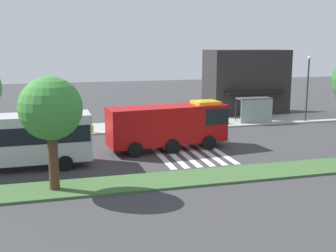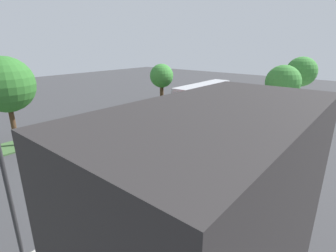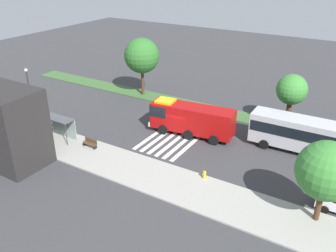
{
  "view_description": "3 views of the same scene",
  "coord_description": "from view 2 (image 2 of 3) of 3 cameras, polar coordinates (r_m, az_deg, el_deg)",
  "views": [
    {
      "loc": [
        -9.68,
        -30.73,
        8.02
      ],
      "look_at": [
        -0.73,
        1.95,
        1.36
      ],
      "focal_mm": 44.79,
      "sensor_mm": 36.0,
      "label": 1
    },
    {
      "loc": [
        17.94,
        16.78,
        8.98
      ],
      "look_at": [
        -0.23,
        1.53,
        1.3
      ],
      "focal_mm": 26.97,
      "sensor_mm": 36.0,
      "label": 2
    },
    {
      "loc": [
        -17.55,
        31.09,
        18.04
      ],
      "look_at": [
        0.72,
        1.11,
        1.16
      ],
      "focal_mm": 38.07,
      "sensor_mm": 36.0,
      "label": 3
    }
  ],
  "objects": [
    {
      "name": "bench_near_shelter",
      "position": [
        17.11,
        2.31,
        -11.42
      ],
      "size": [
        1.6,
        0.5,
        0.9
      ],
      "color": "#4C3823",
      "rests_on": "sidewalk"
    },
    {
      "name": "ground_plane",
      "position": [
        26.15,
        -2.9,
        -2.16
      ],
      "size": [
        120.0,
        120.0,
        0.0
      ],
      "primitive_type": "plane",
      "color": "#38383A"
    },
    {
      "name": "median_tree_far_west",
      "position": [
        37.39,
        -1.46,
        11.18
      ],
      "size": [
        3.41,
        3.41,
        6.21
      ],
      "color": "#47301E",
      "rests_on": "median_strip"
    },
    {
      "name": "sidewalk_tree_far_west",
      "position": [
        43.95,
        27.9,
        10.75
      ],
      "size": [
        4.47,
        4.47,
        7.15
      ],
      "color": "#47301E",
      "rests_on": "sidewalk"
    },
    {
      "name": "median_tree_west",
      "position": [
        25.94,
        -32.84,
        7.83
      ],
      "size": [
        4.79,
        4.79,
        7.97
      ],
      "color": "#47301E",
      "rests_on": "median_strip"
    },
    {
      "name": "bus_stop_shelter",
      "position": [
        13.93,
        -8.05,
        -12.85
      ],
      "size": [
        3.5,
        1.4,
        2.46
      ],
      "color": "#4C4C51",
      "rests_on": "sidewalk"
    },
    {
      "name": "fire_hydrant",
      "position": [
        27.75,
        16.92,
        -0.67
      ],
      "size": [
        0.28,
        0.28,
        0.7
      ],
      "primitive_type": "cylinder",
      "color": "gold",
      "rests_on": "sidewalk"
    },
    {
      "name": "crosswalk",
      "position": [
        26.25,
        -2.69,
        -2.06
      ],
      "size": [
        4.95,
        11.33,
        0.01
      ],
      "color": "silver",
      "rests_on": "ground_plane"
    },
    {
      "name": "street_lamp",
      "position": [
        11.31,
        -32.65,
        -10.96
      ],
      "size": [
        0.36,
        0.36,
        6.69
      ],
      "color": "#2D2D30",
      "rests_on": "sidewalk"
    },
    {
      "name": "median_strip",
      "position": [
        31.7,
        -13.31,
        1.13
      ],
      "size": [
        60.0,
        3.0,
        0.14
      ],
      "primitive_type": "cube",
      "color": "#3D6033",
      "rests_on": "ground_plane"
    },
    {
      "name": "sidewalk",
      "position": [
        21.56,
        14.64,
        -7.08
      ],
      "size": [
        60.0,
        4.98,
        0.14
      ],
      "primitive_type": "cube",
      "color": "#9E9B93",
      "rests_on": "ground_plane"
    },
    {
      "name": "storefront_building",
      "position": [
        8.77,
        10.42,
        -19.62
      ],
      "size": [
        9.09,
        5.35,
        7.35
      ],
      "color": "#282626",
      "rests_on": "ground_plane"
    },
    {
      "name": "sidewalk_tree_west",
      "position": [
        35.6,
        24.52,
        8.97
      ],
      "size": [
        4.33,
        4.33,
        6.45
      ],
      "color": "#47301E",
      "rests_on": "sidewalk"
    },
    {
      "name": "transit_bus",
      "position": [
        37.6,
        7.88,
        7.24
      ],
      "size": [
        11.93,
        3.03,
        3.54
      ],
      "rotation": [
        0.0,
        0.0,
        3.16
      ],
      "color": "#B2B2B7",
      "rests_on": "ground_plane"
    },
    {
      "name": "parked_car_west",
      "position": [
        38.6,
        21.52,
        4.54
      ],
      "size": [
        4.6,
        2.17,
        1.66
      ],
      "rotation": [
        0.0,
        0.0,
        0.05
      ],
      "color": "silver",
      "rests_on": "ground_plane"
    },
    {
      "name": "fire_truck",
      "position": [
        26.55,
        -2.03,
        2.66
      ],
      "size": [
        9.6,
        3.52,
        3.63
      ],
      "rotation": [
        0.0,
        0.0,
        0.11
      ],
      "color": "#A50C0C",
      "rests_on": "ground_plane"
    }
  ]
}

